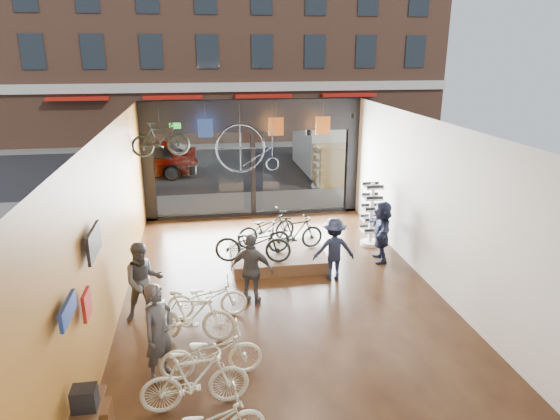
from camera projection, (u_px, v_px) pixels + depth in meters
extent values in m
cube|color=black|center=(284.00, 299.00, 11.10)|extent=(7.00, 12.00, 0.04)
cube|color=black|center=(284.00, 126.00, 9.93)|extent=(7.00, 12.00, 0.04)
cube|color=#AC6322|center=(111.00, 226.00, 9.98)|extent=(0.04, 12.00, 3.80)
cube|color=beige|center=(440.00, 209.00, 11.06)|extent=(0.04, 12.00, 3.80)
cube|color=beige|center=(388.00, 412.00, 4.86)|extent=(7.00, 0.04, 3.80)
cube|color=#198C26|center=(175.00, 126.00, 15.32)|extent=(0.35, 0.06, 0.18)
cube|color=black|center=(234.00, 160.00, 25.20)|extent=(30.00, 18.00, 0.02)
cube|color=slate|center=(250.00, 203.00, 17.85)|extent=(30.00, 2.40, 0.12)
cube|color=slate|center=(229.00, 144.00, 28.94)|extent=(30.00, 2.00, 0.12)
cube|color=brown|center=(222.00, 19.00, 29.17)|extent=(26.00, 5.00, 14.00)
imported|color=gray|center=(141.00, 158.00, 21.48)|extent=(4.80, 1.93, 1.64)
imported|color=beige|center=(195.00, 380.00, 7.55)|extent=(1.70, 0.63, 1.00)
imported|color=beige|center=(211.00, 353.00, 8.31)|extent=(1.74, 0.67, 0.90)
imported|color=beige|center=(191.00, 316.00, 9.33)|extent=(1.76, 0.82, 1.02)
imported|color=beige|center=(207.00, 298.00, 10.19)|extent=(1.64, 0.58, 0.86)
cube|color=#45341B|center=(278.00, 257.00, 12.92)|extent=(2.40, 1.80, 0.30)
imported|color=black|center=(253.00, 243.00, 12.12)|extent=(1.95, 0.99, 0.98)
imported|color=black|center=(296.00, 233.00, 12.86)|extent=(1.58, 0.74, 0.92)
imported|color=black|center=(266.00, 228.00, 13.27)|extent=(1.83, 1.21, 0.91)
imported|color=#3F3F44|center=(159.00, 332.00, 8.17)|extent=(0.71, 0.74, 1.71)
imported|color=#3F3F44|center=(143.00, 281.00, 10.04)|extent=(0.92, 0.79, 1.64)
imported|color=#3F3F44|center=(252.00, 270.00, 10.62)|extent=(1.01, 0.72, 1.60)
imported|color=#161C33|center=(334.00, 249.00, 11.80)|extent=(1.04, 0.65, 1.54)
imported|color=#161C33|center=(382.00, 231.00, 12.85)|extent=(0.77, 1.56, 1.62)
imported|color=black|center=(160.00, 139.00, 13.73)|extent=(1.62, 0.63, 0.95)
cube|color=#1E3F99|center=(205.00, 128.00, 14.82)|extent=(0.45, 0.03, 0.55)
cube|color=#CC5919|center=(276.00, 127.00, 15.15)|extent=(0.45, 0.03, 0.55)
cube|color=#CC5919|center=(323.00, 125.00, 15.38)|extent=(0.45, 0.03, 0.55)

